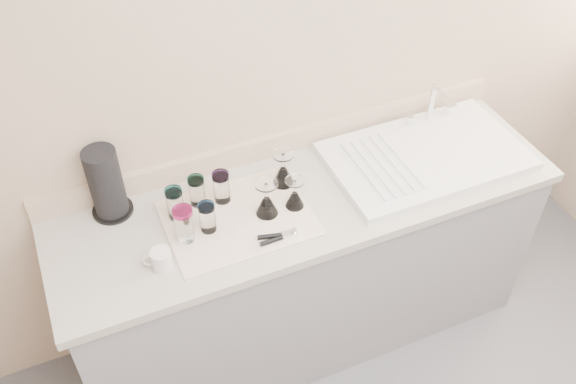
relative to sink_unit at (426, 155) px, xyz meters
name	(u,v)px	position (x,y,z in m)	size (l,w,h in m)	color
room_envelope	(559,337)	(-0.55, -1.20, 0.64)	(3.54, 3.50, 2.52)	#545459
counter_unit	(305,267)	(-0.55, 0.00, -0.47)	(2.06, 0.62, 0.90)	slate
sink_unit	(426,155)	(0.00, 0.00, 0.00)	(0.82, 0.50, 0.22)	white
dish_towel	(238,218)	(-0.85, -0.02, -0.02)	(0.55, 0.42, 0.01)	white
tumbler_teal	(175,203)	(-1.06, 0.08, 0.06)	(0.07, 0.07, 0.13)	white
tumbler_cyan	(197,191)	(-0.96, 0.12, 0.05)	(0.06, 0.06, 0.13)	white
tumbler_purple	(221,187)	(-0.87, 0.10, 0.06)	(0.07, 0.07, 0.13)	white
tumbler_magenta	(184,224)	(-1.06, -0.04, 0.06)	(0.07, 0.07, 0.15)	white
tumbler_blue	(207,217)	(-0.97, -0.03, 0.05)	(0.06, 0.06, 0.13)	white
goblet_back_right	(283,173)	(-0.61, 0.09, 0.04)	(0.09, 0.09, 0.15)	white
goblet_front_left	(267,203)	(-0.74, -0.04, 0.04)	(0.09, 0.09, 0.16)	white
goblet_front_right	(295,197)	(-0.62, -0.04, 0.03)	(0.07, 0.07, 0.13)	white
can_opener	(278,237)	(-0.75, -0.18, 0.00)	(0.15, 0.06, 0.02)	silver
white_mug	(161,259)	(-1.18, -0.13, 0.02)	(0.11, 0.09, 0.08)	silver
paper_towel_roll	(106,184)	(-1.28, 0.22, 0.13)	(0.16, 0.16, 0.30)	black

